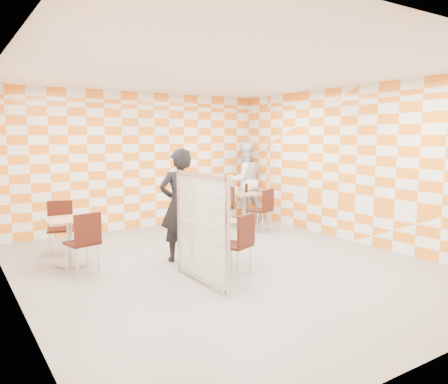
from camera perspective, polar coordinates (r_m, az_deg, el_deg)
name	(u,v)px	position (r m, az deg, el deg)	size (l,w,h in m)	color
room_shell	(208,169)	(7.20, -2.16, 3.00)	(7.00, 7.00, 7.00)	gray
main_table	(214,235)	(6.82, -1.36, -5.67)	(0.70, 0.70, 0.75)	tan
second_table	(244,203)	(10.05, 2.62, -1.49)	(0.70, 0.70, 0.75)	tan
empty_table	(69,233)	(7.37, -19.54, -5.12)	(0.70, 0.70, 0.75)	tan
chair_main_front	(240,240)	(6.38, 2.09, -6.26)	(0.55, 0.56, 0.92)	#39130B
chair_second_front	(264,207)	(9.40, 5.21, -1.91)	(0.54, 0.55, 0.92)	#39130B
chair_second_side	(227,203)	(9.81, 0.41, -1.49)	(0.56, 0.55, 0.92)	#39130B
chair_empty_near	(85,238)	(6.81, -17.73, -5.73)	(0.50, 0.51, 0.92)	#39130B
chair_empty_far	(60,223)	(8.10, -20.59, -3.81)	(0.51, 0.52, 0.92)	#39130B
partition	(201,228)	(5.98, -2.97, -4.75)	(0.08, 1.38, 1.55)	white
man_dark	(180,205)	(7.15, -5.76, -1.71)	(0.67, 0.44, 1.85)	black
man_white	(244,181)	(10.74, 2.69, 1.49)	(0.93, 0.73, 1.92)	white
pizza_on_foil	(214,219)	(6.75, -1.30, -3.56)	(0.40, 0.40, 0.04)	silver
sport_bottle	(236,189)	(10.01, 1.61, 0.38)	(0.06, 0.06, 0.20)	white
soda_bottle	(246,188)	(10.12, 2.94, 0.53)	(0.07, 0.07, 0.23)	black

